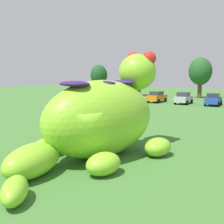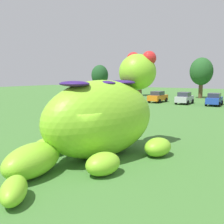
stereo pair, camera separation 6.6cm
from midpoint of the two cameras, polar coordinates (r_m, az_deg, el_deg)
The scene contains 9 objects.
ground_plane at distance 13.17m, azimuth -5.75°, elevation -10.53°, with size 160.00×160.00×0.00m, color #427533.
giant_inflatable_creature at distance 13.78m, azimuth -2.05°, elevation -1.12°, with size 6.27×10.98×5.48m.
car_orange at distance 42.65m, azimuth 9.58°, elevation 3.16°, with size 2.04×4.15×1.72m.
car_silver at distance 41.09m, azimuth 14.95°, elevation 2.84°, with size 2.00×4.13×1.72m.
car_blue at distance 40.09m, azimuth 20.65°, elevation 2.50°, with size 2.10×4.18×1.72m.
tree_far_left at distance 58.54m, azimuth -2.53°, elevation 7.66°, with size 3.58×3.58×6.35m.
tree_left at distance 56.00m, azimuth 5.89°, elevation 9.03°, with size 4.75×4.75×8.44m.
tree_mid_left at distance 52.51m, azimuth 18.21°, elevation 8.01°, with size 4.14×4.14×7.35m.
spectator_wandering at distance 40.66m, azimuth 5.64°, elevation 3.00°, with size 0.38×0.26×1.71m.
Camera 2 is at (7.71, -9.86, 4.09)m, focal length 43.74 mm.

